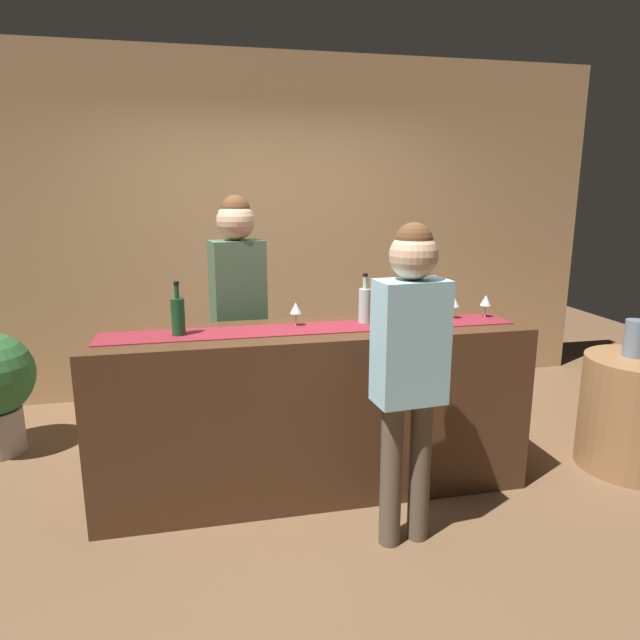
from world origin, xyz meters
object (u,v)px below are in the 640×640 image
wine_bottle_clear (365,305)px  bartender (238,298)px  wine_glass_mid_counter (486,301)px  round_side_table (635,413)px  wine_glass_far_end (454,302)px  wine_bottle_green (178,316)px  wine_glass_near_customer (296,309)px  customer_sipping (410,355)px  vase_on_side_table (635,338)px

wine_bottle_clear → bartender: 0.88m
wine_glass_mid_counter → round_side_table: 1.26m
wine_glass_far_end → bartender: bartender is taller
wine_bottle_green → wine_glass_mid_counter: (1.86, 0.05, -0.01)m
wine_glass_mid_counter → wine_glass_far_end: size_ratio=1.00×
wine_glass_near_customer → customer_sipping: 0.84m
wine_bottle_clear → wine_glass_near_customer: 0.42m
wine_glass_mid_counter → vase_on_side_table: (0.96, -0.18, -0.25)m
customer_sipping → vase_on_side_table: size_ratio=6.84×
wine_glass_far_end → wine_bottle_green: bearing=-178.0°
wine_glass_near_customer → bartender: bartender is taller
wine_bottle_green → customer_sipping: (1.10, -0.63, -0.11)m
wine_bottle_clear → wine_glass_far_end: wine_bottle_clear is taller
wine_bottle_green → customer_sipping: customer_sipping is taller
wine_bottle_green → bartender: bearing=57.5°
wine_bottle_clear → wine_glass_far_end: (0.57, -0.01, -0.01)m
wine_bottle_clear → wine_glass_near_customer: wine_bottle_clear is taller
wine_bottle_clear → wine_glass_near_customer: (-0.42, 0.01, -0.01)m
wine_glass_near_customer → wine_glass_mid_counter: 1.19m
wine_glass_mid_counter → wine_glass_far_end: (-0.21, 0.01, 0.00)m
wine_bottle_clear → wine_bottle_green: size_ratio=1.00×
wine_glass_mid_counter → round_side_table: (0.99, -0.23, -0.74)m
wine_glass_near_customer → round_side_table: (2.19, -0.26, -0.74)m
wine_glass_near_customer → wine_glass_far_end: same height
wine_bottle_green → customer_sipping: bearing=-29.8°
wine_bottle_green → bartender: (0.37, 0.58, -0.02)m
wine_glass_far_end → vase_on_side_table: bearing=-9.0°
wine_glass_mid_counter → wine_glass_near_customer: bearing=178.7°
bartender → wine_bottle_clear: bearing=132.5°
wine_glass_mid_counter → bartender: (-1.49, 0.53, -0.02)m
wine_bottle_clear → wine_bottle_green: 1.08m
wine_bottle_green → vase_on_side_table: 2.84m
wine_bottle_green → wine_glass_near_customer: wine_bottle_green is taller
round_side_table → vase_on_side_table: (-0.03, 0.05, 0.49)m
wine_glass_far_end → vase_on_side_table: wine_glass_far_end is taller
wine_bottle_clear → wine_bottle_green: bearing=-176.5°
wine_bottle_clear → wine_glass_mid_counter: wine_bottle_clear is taller
wine_glass_near_customer → wine_glass_far_end: (0.99, -0.02, 0.00)m
wine_bottle_green → wine_glass_mid_counter: size_ratio=2.10×
wine_bottle_green → wine_glass_far_end: bearing=2.0°
wine_bottle_green → customer_sipping: size_ratio=0.18×
round_side_table → wine_glass_far_end: bearing=168.8°
wine_glass_far_end → round_side_table: (1.20, -0.24, -0.74)m
wine_bottle_clear → wine_glass_near_customer: size_ratio=2.10×
wine_glass_near_customer → wine_glass_mid_counter: (1.19, -0.03, 0.00)m
wine_bottle_clear → customer_sipping: 0.71m
wine_glass_near_customer → vase_on_side_table: 2.18m
wine_bottle_green → vase_on_side_table: bearing=-2.6°
wine_glass_mid_counter → customer_sipping: (-0.76, -0.68, -0.10)m
wine_bottle_clear → wine_glass_far_end: bearing=-0.8°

